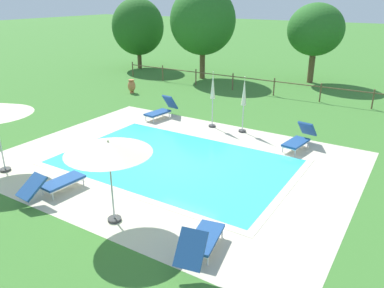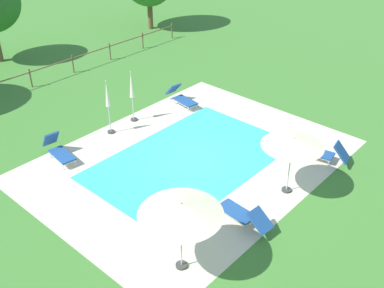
{
  "view_description": "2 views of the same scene",
  "coord_description": "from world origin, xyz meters",
  "px_view_note": "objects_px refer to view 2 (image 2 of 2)",
  "views": [
    {
      "loc": [
        7.13,
        -10.27,
        5.59
      ],
      "look_at": [
        0.44,
        0.5,
        0.6
      ],
      "focal_mm": 35.64,
      "sensor_mm": 36.0,
      "label": 1
    },
    {
      "loc": [
        -11.55,
        -10.44,
        10.3
      ],
      "look_at": [
        0.31,
        0.19,
        0.53
      ],
      "focal_mm": 43.15,
      "sensor_mm": 36.0,
      "label": 2
    }
  ],
  "objects_px": {
    "sun_lounger_north_far": "(59,150)",
    "patio_umbrella_closed_row_west": "(108,100)",
    "sun_lounger_north_near_steps": "(182,98)",
    "patio_umbrella_open_foreground": "(181,209)",
    "sun_lounger_north_mid": "(243,214)",
    "patio_umbrella_open_by_bench": "(293,142)",
    "sun_lounger_north_end": "(324,153)",
    "patio_umbrella_closed_row_mid_west": "(132,90)"
  },
  "relations": [
    {
      "from": "sun_lounger_north_far",
      "to": "patio_umbrella_closed_row_west",
      "type": "xyz_separation_m",
      "value": [
        2.75,
        0.11,
        1.2
      ]
    },
    {
      "from": "sun_lounger_north_near_steps",
      "to": "patio_umbrella_open_foreground",
      "type": "distance_m",
      "value": 10.86
    },
    {
      "from": "sun_lounger_north_near_steps",
      "to": "patio_umbrella_closed_row_west",
      "type": "relative_size",
      "value": 0.79
    },
    {
      "from": "sun_lounger_north_mid",
      "to": "patio_umbrella_open_foreground",
      "type": "xyz_separation_m",
      "value": [
        -2.78,
        0.19,
        1.82
      ]
    },
    {
      "from": "patio_umbrella_open_foreground",
      "to": "patio_umbrella_open_by_bench",
      "type": "distance_m",
      "value": 5.29
    },
    {
      "from": "sun_lounger_north_mid",
      "to": "patio_umbrella_closed_row_west",
      "type": "bearing_deg",
      "value": 83.15
    },
    {
      "from": "sun_lounger_north_end",
      "to": "patio_umbrella_closed_row_west",
      "type": "xyz_separation_m",
      "value": [
        -4.23,
        8.14,
        1.2
      ]
    },
    {
      "from": "sun_lounger_north_near_steps",
      "to": "patio_umbrella_closed_row_mid_west",
      "type": "height_order",
      "value": "patio_umbrella_closed_row_mid_west"
    },
    {
      "from": "sun_lounger_north_far",
      "to": "sun_lounger_north_end",
      "type": "height_order",
      "value": "sun_lounger_north_far"
    },
    {
      "from": "sun_lounger_north_mid",
      "to": "patio_umbrella_closed_row_mid_west",
      "type": "xyz_separation_m",
      "value": [
        2.41,
        8.05,
        1.18
      ]
    },
    {
      "from": "sun_lounger_north_mid",
      "to": "sun_lounger_north_end",
      "type": "bearing_deg",
      "value": -2.02
    },
    {
      "from": "sun_lounger_north_far",
      "to": "patio_umbrella_open_foreground",
      "type": "height_order",
      "value": "patio_umbrella_open_foreground"
    },
    {
      "from": "sun_lounger_north_mid",
      "to": "patio_umbrella_open_by_bench",
      "type": "distance_m",
      "value": 3.03
    },
    {
      "from": "sun_lounger_north_mid",
      "to": "patio_umbrella_closed_row_west",
      "type": "distance_m",
      "value": 8.11
    },
    {
      "from": "patio_umbrella_closed_row_west",
      "to": "sun_lounger_north_mid",
      "type": "bearing_deg",
      "value": -96.85
    },
    {
      "from": "patio_umbrella_open_by_bench",
      "to": "sun_lounger_north_mid",
      "type": "bearing_deg",
      "value": 176.63
    },
    {
      "from": "sun_lounger_north_end",
      "to": "patio_umbrella_closed_row_west",
      "type": "distance_m",
      "value": 9.25
    },
    {
      "from": "sun_lounger_north_far",
      "to": "patio_umbrella_open_foreground",
      "type": "distance_m",
      "value": 7.92
    },
    {
      "from": "sun_lounger_north_end",
      "to": "patio_umbrella_closed_row_west",
      "type": "relative_size",
      "value": 0.78
    },
    {
      "from": "patio_umbrella_open_foreground",
      "to": "sun_lounger_north_far",
      "type": "bearing_deg",
      "value": 82.69
    },
    {
      "from": "patio_umbrella_open_foreground",
      "to": "patio_umbrella_closed_row_west",
      "type": "distance_m",
      "value": 8.63
    },
    {
      "from": "patio_umbrella_open_foreground",
      "to": "patio_umbrella_closed_row_west",
      "type": "xyz_separation_m",
      "value": [
        3.73,
        7.76,
        -0.6
      ]
    },
    {
      "from": "sun_lounger_north_mid",
      "to": "patio_umbrella_closed_row_west",
      "type": "xyz_separation_m",
      "value": [
        0.96,
        7.96,
        1.23
      ]
    },
    {
      "from": "sun_lounger_north_mid",
      "to": "patio_umbrella_closed_row_mid_west",
      "type": "distance_m",
      "value": 8.49
    },
    {
      "from": "sun_lounger_north_near_steps",
      "to": "sun_lounger_north_far",
      "type": "relative_size",
      "value": 1.05
    },
    {
      "from": "sun_lounger_north_near_steps",
      "to": "patio_umbrella_open_by_bench",
      "type": "relative_size",
      "value": 0.86
    },
    {
      "from": "patio_umbrella_open_by_bench",
      "to": "patio_umbrella_closed_row_mid_west",
      "type": "height_order",
      "value": "patio_umbrella_closed_row_mid_west"
    },
    {
      "from": "sun_lounger_north_end",
      "to": "sun_lounger_north_mid",
      "type": "bearing_deg",
      "value": 177.98
    },
    {
      "from": "patio_umbrella_open_by_bench",
      "to": "patio_umbrella_closed_row_west",
      "type": "height_order",
      "value": "patio_umbrella_closed_row_west"
    },
    {
      "from": "sun_lounger_north_far",
      "to": "patio_umbrella_open_by_bench",
      "type": "height_order",
      "value": "patio_umbrella_open_by_bench"
    },
    {
      "from": "sun_lounger_north_near_steps",
      "to": "sun_lounger_north_far",
      "type": "bearing_deg",
      "value": 177.04
    },
    {
      "from": "patio_umbrella_closed_row_west",
      "to": "patio_umbrella_closed_row_mid_west",
      "type": "xyz_separation_m",
      "value": [
        1.45,
        0.1,
        -0.05
      ]
    },
    {
      "from": "patio_umbrella_open_foreground",
      "to": "sun_lounger_north_mid",
      "type": "bearing_deg",
      "value": -4.02
    },
    {
      "from": "patio_umbrella_closed_row_mid_west",
      "to": "patio_umbrella_open_foreground",
      "type": "bearing_deg",
      "value": -123.41
    },
    {
      "from": "patio_umbrella_closed_row_mid_west",
      "to": "sun_lounger_north_end",
      "type": "bearing_deg",
      "value": -71.38
    },
    {
      "from": "sun_lounger_north_mid",
      "to": "sun_lounger_north_far",
      "type": "bearing_deg",
      "value": 102.89
    },
    {
      "from": "sun_lounger_north_far",
      "to": "sun_lounger_north_end",
      "type": "distance_m",
      "value": 10.64
    },
    {
      "from": "sun_lounger_north_mid",
      "to": "sun_lounger_north_end",
      "type": "height_order",
      "value": "sun_lounger_north_end"
    },
    {
      "from": "sun_lounger_north_mid",
      "to": "patio_umbrella_closed_row_mid_west",
      "type": "bearing_deg",
      "value": 73.37
    },
    {
      "from": "sun_lounger_north_end",
      "to": "patio_umbrella_open_by_bench",
      "type": "bearing_deg",
      "value": 179.23
    },
    {
      "from": "sun_lounger_north_mid",
      "to": "sun_lounger_north_far",
      "type": "distance_m",
      "value": 8.05
    },
    {
      "from": "patio_umbrella_open_by_bench",
      "to": "patio_umbrella_closed_row_west",
      "type": "xyz_separation_m",
      "value": [
        -1.54,
        8.1,
        -0.49
      ]
    }
  ]
}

